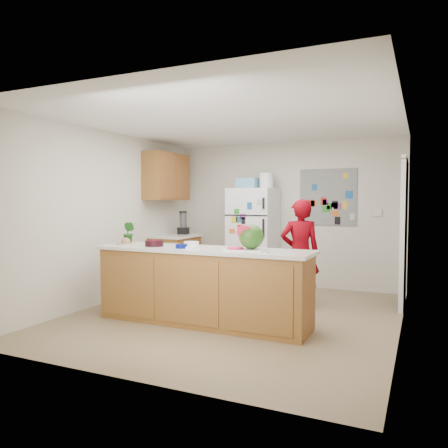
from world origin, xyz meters
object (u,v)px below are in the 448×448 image
at_px(person, 300,253).
at_px(watermelon, 251,237).
at_px(cherry_bowl, 154,243).
at_px(refrigerator, 253,238).

height_order(person, watermelon, person).
height_order(watermelon, cherry_bowl, watermelon).
distance_m(person, watermelon, 1.36).
height_order(person, cherry_bowl, person).
height_order(refrigerator, watermelon, refrigerator).
relative_size(refrigerator, person, 1.12).
xyz_separation_m(refrigerator, cherry_bowl, (-0.40, -2.45, 0.11)).
bearing_deg(cherry_bowl, refrigerator, 80.82).
bearing_deg(watermelon, person, 79.75).
xyz_separation_m(person, watermelon, (-0.24, -1.30, 0.32)).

